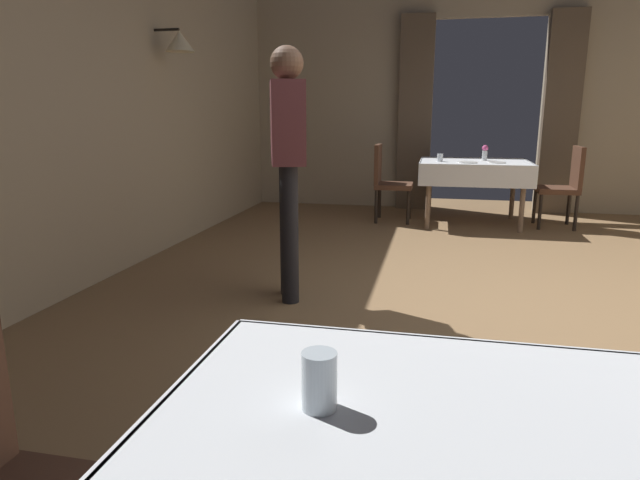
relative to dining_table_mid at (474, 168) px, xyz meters
The scene contains 12 objects.
ground 3.17m from the dining_table_mid, 86.87° to the right, with size 10.08×10.08×0.00m, color olive.
wall_left 4.41m from the dining_table_mid, 134.35° to the right, with size 0.49×8.40×3.00m.
wall_back 1.39m from the dining_table_mid, 81.11° to the left, with size 6.40×0.27×3.00m.
dining_table_mid is the anchor object (origin of this frame).
chair_mid_left 1.02m from the dining_table_mid, behind, with size 0.44×0.44×0.93m.
chair_mid_right 1.02m from the dining_table_mid, ahead, with size 0.44×0.44×0.93m.
glass_near_b 5.79m from the dining_table_mid, 96.08° to the right, with size 0.07×0.07×0.11m, color silver.
flower_vase_mid 0.23m from the dining_table_mid, 26.68° to the left, with size 0.07×0.07×0.18m.
glass_mid_b 0.46m from the dining_table_mid, 154.01° to the right, with size 0.07×0.07×0.09m, color silver.
plate_mid_c 0.33m from the dining_table_mid, 107.20° to the right, with size 0.21×0.21×0.01m, color white.
plate_mid_d 0.35m from the dining_table_mid, 47.55° to the right, with size 0.19×0.19×0.01m, color white.
person_waiter_by_doorway 3.40m from the dining_table_mid, 114.70° to the right, with size 0.32×0.41×1.72m.
Camera 1 is at (-0.59, -3.56, 1.28)m, focal length 30.54 mm.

